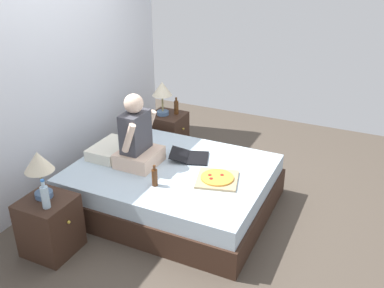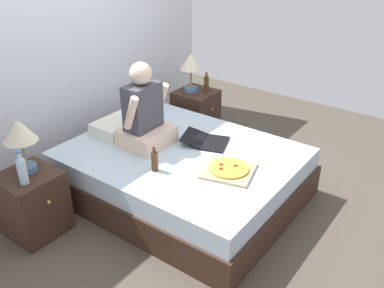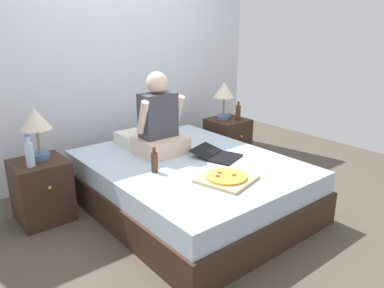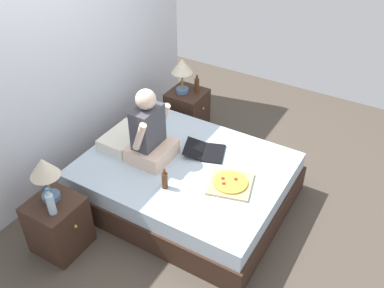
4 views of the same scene
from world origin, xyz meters
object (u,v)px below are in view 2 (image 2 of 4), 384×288
(lamp_on_right_nightstand, at_px, (191,64))
(beer_bottle_on_bed, at_px, (155,161))
(nightstand_right, at_px, (196,113))
(water_bottle, at_px, (22,170))
(nightstand_left, at_px, (33,203))
(person_seated, at_px, (144,115))
(laptop, at_px, (208,141))
(beer_bottle, at_px, (206,84))
(pizza_box, at_px, (229,170))
(lamp_on_left_nightstand, at_px, (20,134))
(bed, at_px, (182,174))

(lamp_on_right_nightstand, relative_size, beer_bottle_on_bed, 2.05)
(lamp_on_right_nightstand, bearing_deg, nightstand_right, -59.07)
(nightstand_right, bearing_deg, water_bottle, -177.82)
(nightstand_left, distance_m, person_seated, 1.21)
(nightstand_right, xyz_separation_m, laptop, (-0.88, -0.77, 0.22))
(nightstand_right, xyz_separation_m, person_seated, (-1.23, -0.31, 0.49))
(nightstand_right, xyz_separation_m, beer_bottle, (0.07, -0.10, 0.37))
(pizza_box, xyz_separation_m, beer_bottle_on_bed, (-0.35, 0.51, 0.07))
(lamp_on_right_nightstand, bearing_deg, lamp_on_left_nightstand, 180.00)
(laptop, relative_size, beer_bottle_on_bed, 2.26)
(lamp_on_left_nightstand, height_order, nightstand_right, lamp_on_left_nightstand)
(beer_bottle_on_bed, bearing_deg, nightstand_right, 24.16)
(bed, xyz_separation_m, person_seated, (-0.08, 0.36, 0.53))
(lamp_on_left_nightstand, height_order, laptop, lamp_on_left_nightstand)
(laptop, bearing_deg, water_bottle, 155.27)
(person_seated, xyz_separation_m, pizza_box, (0.03, -0.89, -0.27))
(nightstand_right, height_order, beer_bottle, beer_bottle)
(nightstand_right, bearing_deg, person_seated, -165.86)
(lamp_on_left_nightstand, distance_m, beer_bottle_on_bed, 1.07)
(lamp_on_left_nightstand, xyz_separation_m, water_bottle, (-0.12, -0.14, -0.22))
(lamp_on_left_nightstand, distance_m, person_seated, 1.08)
(lamp_on_right_nightstand, relative_size, beer_bottle, 1.96)
(lamp_on_left_nightstand, xyz_separation_m, beer_bottle_on_bed, (0.70, -0.74, -0.31))
(water_bottle, xyz_separation_m, lamp_on_right_nightstand, (2.33, 0.14, 0.22))
(water_bottle, height_order, beer_bottle_on_bed, water_bottle)
(beer_bottle, relative_size, beer_bottle_on_bed, 1.05)
(water_bottle, height_order, nightstand_right, water_bottle)
(laptop, distance_m, pizza_box, 0.53)
(person_seated, relative_size, pizza_box, 1.59)
(nightstand_left, relative_size, laptop, 1.11)
(person_seated, bearing_deg, beer_bottle_on_bed, -129.50)
(nightstand_left, relative_size, beer_bottle, 2.39)
(lamp_on_left_nightstand, distance_m, nightstand_right, 2.32)
(lamp_on_right_nightstand, bearing_deg, bed, -147.12)
(laptop, height_order, pizza_box, laptop)
(water_bottle, relative_size, beer_bottle, 1.20)
(lamp_on_left_nightstand, bearing_deg, lamp_on_right_nightstand, 0.00)
(bed, height_order, laptop, laptop)
(lamp_on_right_nightstand, distance_m, pizza_box, 1.75)
(bed, height_order, nightstand_left, nightstand_left)
(lamp_on_right_nightstand, distance_m, beer_bottle_on_bed, 1.71)
(lamp_on_left_nightstand, height_order, beer_bottle_on_bed, lamp_on_left_nightstand)
(nightstand_right, relative_size, beer_bottle_on_bed, 2.50)
(lamp_on_left_nightstand, bearing_deg, beer_bottle, -3.71)
(nightstand_right, bearing_deg, laptop, -138.62)
(lamp_on_right_nightstand, xyz_separation_m, beer_bottle_on_bed, (-1.51, -0.74, -0.31))
(laptop, bearing_deg, bed, 158.20)
(nightstand_left, bearing_deg, person_seated, -16.28)
(water_bottle, bearing_deg, lamp_on_left_nightstand, 49.40)
(nightstand_left, bearing_deg, pizza_box, -47.89)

